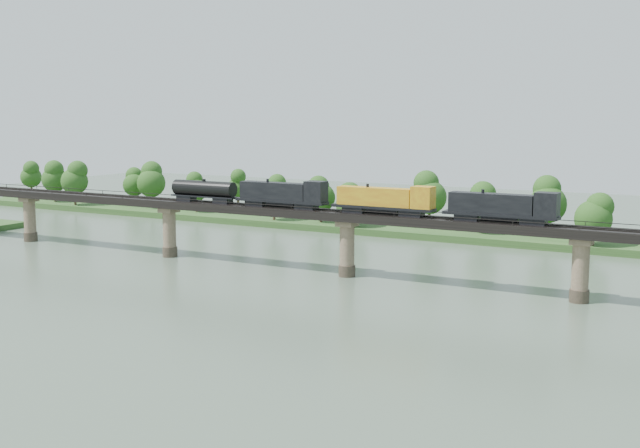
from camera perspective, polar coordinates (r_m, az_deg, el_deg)
The scene contains 6 objects.
ground at distance 117.27m, azimuth -4.80°, elevation -6.35°, with size 400.00×400.00×0.00m, color #3D4E3F.
far_bank at distance 192.25m, azimuth 9.41°, elevation -0.51°, with size 300.00×24.00×1.60m, color #25461C.
bridge at distance 141.50m, azimuth 1.94°, elevation -1.57°, with size 236.00×30.00×11.50m.
bridge_superstructure at distance 140.57m, azimuth 1.95°, elevation 0.98°, with size 220.00×4.90×0.75m.
far_treeline at distance 189.98m, azimuth 6.67°, elevation 1.88°, with size 289.06×17.54×13.60m.
freight_train at distance 140.24m, azimuth 2.02°, elevation 1.85°, with size 74.96×2.92×5.16m.
Camera 1 is at (63.34, -94.29, 29.17)m, focal length 45.00 mm.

